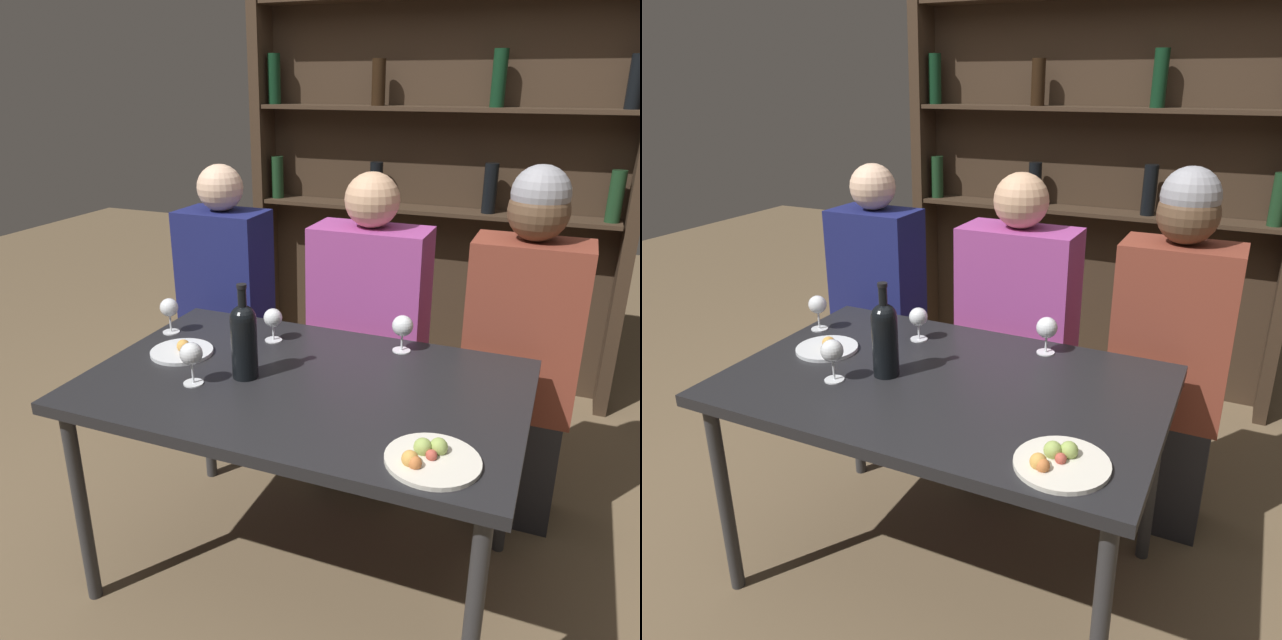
{
  "view_description": "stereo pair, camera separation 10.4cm",
  "coord_description": "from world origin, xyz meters",
  "views": [
    {
      "loc": [
        0.68,
        -1.55,
        1.58
      ],
      "look_at": [
        0.0,
        0.13,
        0.88
      ],
      "focal_mm": 35.0,
      "sensor_mm": 36.0,
      "label": 1
    },
    {
      "loc": [
        0.78,
        -1.5,
        1.58
      ],
      "look_at": [
        0.0,
        0.13,
        0.88
      ],
      "focal_mm": 35.0,
      "sensor_mm": 36.0,
      "label": 2
    }
  ],
  "objects": [
    {
      "name": "wine_glass_0",
      "position": [
        -0.22,
        0.24,
        0.81
      ],
      "size": [
        0.06,
        0.06,
        0.12
      ],
      "color": "silver",
      "rests_on": "dining_table"
    },
    {
      "name": "wine_bottle",
      "position": [
        -0.18,
        -0.04,
        0.86
      ],
      "size": [
        0.08,
        0.08,
        0.3
      ],
      "color": "black",
      "rests_on": "dining_table"
    },
    {
      "name": "wine_rack_wall",
      "position": [
        -0.0,
        1.67,
        1.13
      ],
      "size": [
        1.95,
        0.21,
        2.2
      ],
      "color": "#38281C",
      "rests_on": "ground_plane"
    },
    {
      "name": "wine_glass_3",
      "position": [
        -0.3,
        -0.15,
        0.82
      ],
      "size": [
        0.07,
        0.07,
        0.13
      ],
      "color": "silver",
      "rests_on": "dining_table"
    },
    {
      "name": "food_plate_0",
      "position": [
        -0.45,
        0.03,
        0.74
      ],
      "size": [
        0.21,
        0.21,
        0.05
      ],
      "color": "silver",
      "rests_on": "dining_table"
    },
    {
      "name": "seated_person_right",
      "position": [
        0.58,
        0.59,
        0.65
      ],
      "size": [
        0.39,
        0.22,
        1.33
      ],
      "color": "#26262B",
      "rests_on": "ground_plane"
    },
    {
      "name": "dining_table",
      "position": [
        0.0,
        0.0,
        0.67
      ],
      "size": [
        1.31,
        0.84,
        0.73
      ],
      "color": "black",
      "rests_on": "ground_plane"
    },
    {
      "name": "wine_glass_1",
      "position": [
        0.21,
        0.32,
        0.82
      ],
      "size": [
        0.07,
        0.07,
        0.13
      ],
      "color": "silver",
      "rests_on": "dining_table"
    },
    {
      "name": "seated_person_left",
      "position": [
        -0.62,
        0.59,
        0.6
      ],
      "size": [
        0.35,
        0.22,
        1.27
      ],
      "color": "#26262B",
      "rests_on": "ground_plane"
    },
    {
      "name": "wine_glass_2",
      "position": [
        -0.59,
        0.17,
        0.82
      ],
      "size": [
        0.06,
        0.06,
        0.13
      ],
      "color": "silver",
      "rests_on": "dining_table"
    },
    {
      "name": "seated_person_center",
      "position": [
        0.01,
        0.59,
        0.6
      ],
      "size": [
        0.43,
        0.22,
        1.27
      ],
      "color": "#26262B",
      "rests_on": "ground_plane"
    },
    {
      "name": "food_plate_1",
      "position": [
        0.45,
        -0.28,
        0.74
      ],
      "size": [
        0.23,
        0.23,
        0.05
      ],
      "color": "silver",
      "rests_on": "dining_table"
    },
    {
      "name": "ground_plane",
      "position": [
        0.0,
        0.0,
        0.0
      ],
      "size": [
        10.0,
        10.0,
        0.0
      ],
      "primitive_type": "plane",
      "color": "brown"
    }
  ]
}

